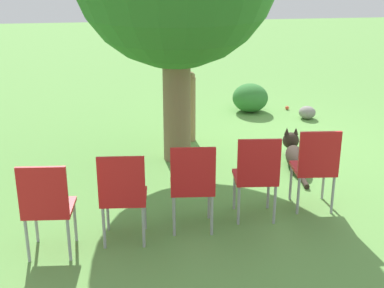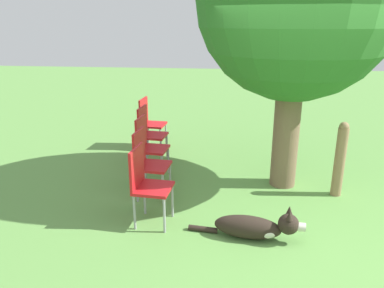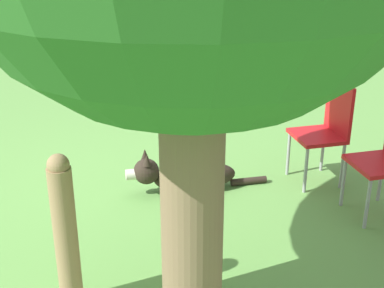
% 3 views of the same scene
% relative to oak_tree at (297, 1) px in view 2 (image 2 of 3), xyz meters
% --- Properties ---
extents(ground_plane, '(30.00, 30.00, 0.00)m').
position_rel_oak_tree_xyz_m(ground_plane, '(0.22, -1.20, -2.58)').
color(ground_plane, '#609947').
extents(oak_tree, '(2.64, 2.64, 3.92)m').
position_rel_oak_tree_xyz_m(oak_tree, '(0.00, 0.00, 0.00)').
color(oak_tree, '#7A6047').
rests_on(oak_tree, ground_plane).
extents(dog, '(1.31, 0.36, 0.42)m').
position_rel_oak_tree_xyz_m(dog, '(-0.46, -1.54, -2.43)').
color(dog, '#2D231C').
rests_on(dog, ground_plane).
extents(fence_post, '(0.15, 0.15, 1.06)m').
position_rel_oak_tree_xyz_m(fence_post, '(0.71, -0.28, -2.04)').
color(fence_post, '#937551').
rests_on(fence_post, ground_plane).
extents(red_chair_0, '(0.46, 0.47, 0.95)m').
position_rel_oak_tree_xyz_m(red_chair_0, '(-1.76, -1.32, -2.03)').
color(red_chair_0, red).
rests_on(red_chair_0, ground_plane).
extents(red_chair_1, '(0.46, 0.47, 0.95)m').
position_rel_oak_tree_xyz_m(red_chair_1, '(-1.91, -0.63, -2.03)').
color(red_chair_1, red).
rests_on(red_chair_1, ground_plane).
extents(red_chair_2, '(0.46, 0.47, 0.95)m').
position_rel_oak_tree_xyz_m(red_chair_2, '(-2.05, 0.07, -2.03)').
color(red_chair_2, red).
rests_on(red_chair_2, ground_plane).
extents(red_chair_3, '(0.46, 0.47, 0.95)m').
position_rel_oak_tree_xyz_m(red_chair_3, '(-2.20, 0.76, -2.03)').
color(red_chair_3, red).
rests_on(red_chair_3, ground_plane).
extents(red_chair_4, '(0.46, 0.47, 0.95)m').
position_rel_oak_tree_xyz_m(red_chair_4, '(-2.35, 1.45, -2.03)').
color(red_chair_4, red).
rests_on(red_chair_4, ground_plane).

